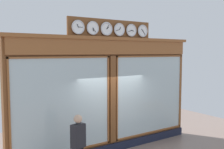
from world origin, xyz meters
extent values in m
cube|color=brown|center=(0.00, -0.15, 1.84)|extent=(6.65, 0.30, 3.68)
cube|color=#191E33|center=(0.00, 0.02, 0.14)|extent=(6.65, 0.08, 0.28)
cube|color=brown|center=(0.00, 0.04, 3.45)|extent=(6.52, 0.08, 0.46)
cube|color=brown|center=(0.00, 0.02, 3.73)|extent=(6.79, 0.20, 0.10)
cube|color=silver|center=(-1.69, 0.01, 1.76)|extent=(2.98, 0.02, 2.72)
cube|color=brown|center=(-1.69, 0.04, 3.15)|extent=(3.08, 0.04, 0.05)
cube|color=brown|center=(-1.69, 0.04, 0.37)|extent=(3.08, 0.04, 0.05)
cube|color=brown|center=(-3.20, 0.04, 1.76)|extent=(0.05, 0.04, 2.82)
cube|color=brown|center=(-0.18, 0.04, 1.76)|extent=(0.05, 0.04, 2.82)
cube|color=silver|center=(1.69, 0.01, 1.76)|extent=(2.98, 0.02, 2.72)
cube|color=brown|center=(1.69, 0.04, 3.15)|extent=(3.08, 0.04, 0.05)
cube|color=brown|center=(3.20, 0.04, 1.76)|extent=(0.05, 0.04, 2.82)
cube|color=brown|center=(0.18, 0.04, 1.76)|extent=(0.05, 0.04, 2.82)
cube|color=brown|center=(0.00, 0.03, 1.76)|extent=(0.20, 0.10, 2.82)
cube|color=brown|center=(0.00, -0.02, 4.02)|extent=(3.08, 0.06, 0.62)
cylinder|color=white|center=(-1.23, 0.06, 4.02)|extent=(0.35, 0.02, 0.35)
torus|color=silver|center=(-1.23, 0.06, 4.02)|extent=(0.43, 0.05, 0.43)
cube|color=black|center=(-1.19, 0.07, 4.05)|extent=(0.08, 0.01, 0.08)
cube|color=black|center=(-1.27, 0.07, 3.96)|extent=(0.10, 0.01, 0.13)
sphere|color=black|center=(-1.23, 0.08, 4.02)|extent=(0.02, 0.02, 0.02)
cylinder|color=white|center=(-0.74, 0.06, 4.02)|extent=(0.35, 0.02, 0.35)
torus|color=silver|center=(-0.74, 0.06, 4.02)|extent=(0.42, 0.04, 0.42)
cube|color=black|center=(-0.78, 0.07, 4.01)|extent=(0.10, 0.01, 0.05)
cube|color=black|center=(-0.67, 0.07, 3.99)|extent=(0.14, 0.01, 0.06)
sphere|color=black|center=(-0.74, 0.08, 4.02)|extent=(0.02, 0.02, 0.02)
cylinder|color=white|center=(-0.25, 0.06, 4.02)|extent=(0.35, 0.02, 0.35)
torus|color=silver|center=(-0.25, 0.06, 4.02)|extent=(0.42, 0.04, 0.42)
cube|color=black|center=(-0.26, 0.07, 4.06)|extent=(0.05, 0.01, 0.09)
cube|color=black|center=(-0.18, 0.07, 4.00)|extent=(0.14, 0.01, 0.05)
sphere|color=black|center=(-0.25, 0.08, 4.02)|extent=(0.02, 0.02, 0.02)
cylinder|color=white|center=(0.25, 0.06, 4.02)|extent=(0.35, 0.02, 0.35)
torus|color=silver|center=(0.25, 0.06, 4.02)|extent=(0.43, 0.05, 0.43)
cube|color=black|center=(0.21, 0.07, 4.05)|extent=(0.09, 0.01, 0.07)
cube|color=black|center=(0.21, 0.07, 4.08)|extent=(0.09, 0.01, 0.13)
sphere|color=black|center=(0.25, 0.08, 4.02)|extent=(0.02, 0.02, 0.02)
cylinder|color=white|center=(0.74, 0.06, 4.02)|extent=(0.35, 0.02, 0.35)
torus|color=silver|center=(0.74, 0.06, 4.02)|extent=(0.42, 0.04, 0.42)
cube|color=black|center=(0.73, 0.07, 3.97)|extent=(0.03, 0.01, 0.10)
cube|color=black|center=(0.69, 0.07, 3.96)|extent=(0.10, 0.01, 0.13)
sphere|color=black|center=(0.74, 0.08, 4.02)|extent=(0.02, 0.02, 0.02)
cylinder|color=white|center=(1.23, 0.06, 4.02)|extent=(0.35, 0.02, 0.35)
torus|color=silver|center=(1.23, 0.06, 4.02)|extent=(0.42, 0.04, 0.42)
cube|color=black|center=(1.25, 0.07, 4.06)|extent=(0.05, 0.01, 0.09)
cube|color=black|center=(1.15, 0.07, 4.02)|extent=(0.15, 0.01, 0.01)
sphere|color=black|center=(1.23, 0.08, 4.02)|extent=(0.02, 0.02, 0.02)
cube|color=#232328|center=(1.73, 1.01, 1.13)|extent=(0.41, 0.32, 0.62)
sphere|color=tan|center=(1.73, 1.01, 1.58)|extent=(0.22, 0.22, 0.22)
camera|label=1|loc=(4.64, 6.93, 3.29)|focal=41.52mm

